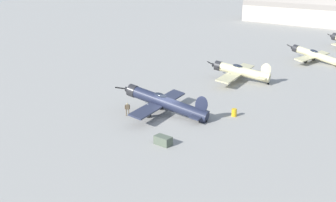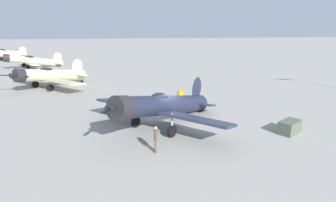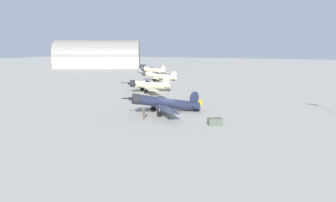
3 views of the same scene
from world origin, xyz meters
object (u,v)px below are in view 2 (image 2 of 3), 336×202
airplane_outer_stand (5,53)px  ground_crew_mechanic (156,137)px  airplane_mid_apron (49,75)px  equipment_crate (290,127)px  fuel_drum (180,95)px  airplane_foreground (164,106)px  airplane_far_line (32,61)px

airplane_outer_stand → ground_crew_mechanic: size_ratio=7.28×
airplane_mid_apron → equipment_crate: size_ratio=5.48×
airplane_outer_stand → fuel_drum: airplane_outer_stand is taller
ground_crew_mechanic → fuel_drum: (-4.57, -11.41, -0.49)m
airplane_foreground → ground_crew_mechanic: 4.28m
fuel_drum → ground_crew_mechanic: bearing=68.1°
airplane_outer_stand → equipment_crate: 65.52m
airplane_foreground → equipment_crate: (-7.99, 3.12, -1.13)m
airplane_outer_stand → ground_crew_mechanic: bearing=91.9°
airplane_foreground → fuel_drum: airplane_foreground is taller
equipment_crate → airplane_mid_apron: bearing=-46.0°
airplane_outer_stand → fuel_drum: (-29.96, 45.05, -0.95)m
equipment_crate → fuel_drum: size_ratio=2.14×
airplane_mid_apron → ground_crew_mechanic: 22.03m
airplane_far_line → equipment_crate: airplane_far_line is taller
equipment_crate → fuel_drum: bearing=-65.7°
airplane_mid_apron → fuel_drum: (-13.70, 8.63, -1.06)m
airplane_foreground → equipment_crate: bearing=117.2°
airplane_far_line → airplane_outer_stand: airplane_outer_stand is taller
airplane_mid_apron → airplane_far_line: airplane_mid_apron is taller
fuel_drum → airplane_foreground: bearing=66.3°
airplane_foreground → airplane_far_line: 39.24m
airplane_foreground → airplane_outer_stand: size_ratio=0.85×
equipment_crate → fuel_drum: (4.76, -10.51, 0.02)m
airplane_mid_apron → fuel_drum: bearing=106.7°
ground_crew_mechanic → equipment_crate: bearing=14.6°
airplane_far_line → airplane_mid_apron: bearing=84.0°
airplane_far_line → fuel_drum: bearing=101.4°
airplane_foreground → fuel_drum: 8.14m
airplane_outer_stand → ground_crew_mechanic: airplane_outer_stand is taller
fuel_drum → airplane_outer_stand: bearing=-56.4°
airplane_far_line → equipment_crate: 45.88m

